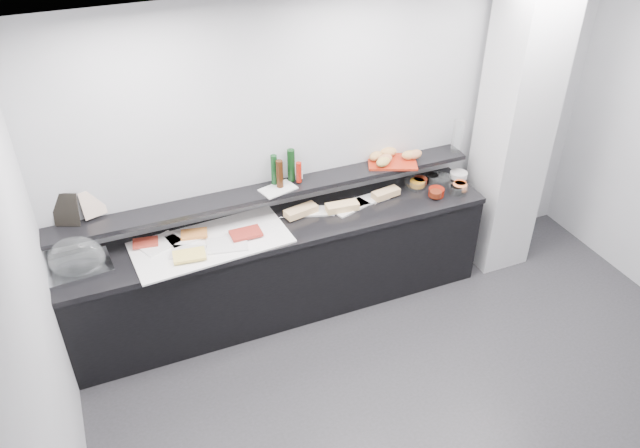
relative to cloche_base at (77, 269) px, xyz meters
name	(u,v)px	position (x,y,z in m)	size (l,w,h in m)	color
ground	(452,426)	(2.30, -1.71, -0.92)	(5.00, 5.00, 0.00)	#2D2D30
back_wall	(344,145)	(2.30, 0.29, 0.43)	(5.00, 0.02, 2.70)	#B9BCC1
ceiling	(519,72)	(2.30, -1.71, 1.78)	(5.00, 5.00, 0.00)	white
column	(513,132)	(3.80, -0.06, 0.43)	(0.50, 0.50, 2.70)	silver
buffet_cabinet	(282,270)	(1.60, -0.01, -0.50)	(3.60, 0.60, 0.85)	black
counter_top	(281,227)	(1.60, -0.01, -0.05)	(3.62, 0.62, 0.05)	black
wall_shelf	(272,191)	(1.60, 0.16, 0.21)	(3.60, 0.25, 0.04)	black
cloche_base	(77,269)	(0.00, 0.00, 0.00)	(0.50, 0.33, 0.04)	#B6B9BD
cloche_dome	(77,258)	(0.02, -0.01, 0.11)	(0.40, 0.27, 0.34)	white
linen_runner	(211,243)	(1.01, -0.04, -0.01)	(1.23, 0.58, 0.01)	white
platter_meat_a	(160,244)	(0.63, 0.08, 0.00)	(0.30, 0.20, 0.01)	white
food_meat_a	(145,242)	(0.53, 0.11, 0.02)	(0.19, 0.12, 0.02)	maroon
platter_salmon	(186,237)	(0.84, 0.08, 0.00)	(0.28, 0.19, 0.01)	white
food_salmon	(194,234)	(0.90, 0.08, 0.02)	(0.21, 0.13, 0.02)	orange
platter_cheese	(188,252)	(0.81, -0.12, 0.00)	(0.26, 0.17, 0.01)	silver
food_cheese	(189,255)	(0.81, -0.19, 0.02)	(0.24, 0.16, 0.02)	#FFE063
platter_meat_b	(227,244)	(1.12, -0.14, 0.00)	(0.31, 0.21, 0.01)	white
food_meat_b	(246,233)	(1.29, -0.07, 0.02)	(0.25, 0.16, 0.02)	maroon
sandwich_plate_left	(314,211)	(1.93, 0.06, -0.01)	(0.34, 0.15, 0.01)	white
sandwich_food_left	(301,211)	(1.81, 0.05, 0.02)	(0.29, 0.11, 0.06)	#E3B477
tongs_left	(288,216)	(1.69, 0.06, 0.00)	(0.01, 0.01, 0.16)	silver
sandwich_plate_mid	(351,207)	(2.24, -0.01, -0.01)	(0.33, 0.14, 0.01)	silver
sandwich_food_mid	(342,207)	(2.16, -0.02, 0.02)	(0.28, 0.11, 0.06)	#E9BE7A
tongs_mid	(340,212)	(2.12, -0.05, 0.00)	(0.01, 0.01, 0.16)	#B8BBC0
sandwich_plate_right	(369,199)	(2.45, 0.05, -0.01)	(0.34, 0.15, 0.01)	white
sandwich_food_right	(386,193)	(2.60, 0.03, 0.02)	(0.25, 0.10, 0.06)	tan
tongs_right	(379,201)	(2.50, -0.02, 0.00)	(0.01, 0.01, 0.16)	silver
bowl_glass_fruit	(415,184)	(2.92, 0.09, 0.02)	(0.19, 0.19, 0.07)	white
fill_glass_fruit	(417,183)	(2.94, 0.07, 0.03)	(0.13, 0.13, 0.05)	orange
bowl_black_jam	(432,178)	(3.12, 0.12, 0.02)	(0.12, 0.12, 0.07)	black
fill_black_jam	(420,181)	(2.99, 0.10, 0.03)	(0.12, 0.12, 0.05)	#55190C
bowl_glass_cream	(440,180)	(3.17, 0.07, 0.02)	(0.21, 0.21, 0.07)	white
fill_glass_cream	(459,175)	(3.37, 0.06, 0.03)	(0.16, 0.16, 0.05)	silver
bowl_red_jam	(436,192)	(3.03, -0.11, 0.02)	(0.14, 0.14, 0.07)	maroon
fill_red_jam	(436,194)	(2.99, -0.15, 0.03)	(0.10, 0.10, 0.05)	#581C0C
bowl_glass_salmon	(458,189)	(3.23, -0.14, 0.02)	(0.16, 0.16, 0.07)	silver
fill_glass_salmon	(460,187)	(3.26, -0.12, 0.03)	(0.13, 0.13, 0.05)	orange
bowl_black_fruit	(456,190)	(3.21, -0.14, 0.02)	(0.11, 0.11, 0.07)	black
fill_black_fruit	(460,184)	(3.28, -0.09, 0.03)	(0.11, 0.11, 0.05)	#DD4F1E
framed_print	(65,210)	(0.02, 0.26, 0.36)	(0.19, 0.02, 0.26)	black
print_art	(93,204)	(0.21, 0.28, 0.36)	(0.17, 0.00, 0.22)	beige
condiment_tray	(278,189)	(1.64, 0.13, 0.24)	(0.29, 0.18, 0.01)	white
bottle_green_a	(274,170)	(1.64, 0.22, 0.37)	(0.05, 0.05, 0.26)	#0F3816
bottle_brown	(280,174)	(1.67, 0.15, 0.36)	(0.06, 0.06, 0.24)	#341909
bottle_green_b	(291,165)	(1.79, 0.22, 0.38)	(0.06, 0.06, 0.28)	black
bottle_hot	(299,172)	(1.84, 0.17, 0.33)	(0.05, 0.05, 0.18)	#A8190C
shaker_salt	(297,176)	(1.84, 0.20, 0.28)	(0.03, 0.03, 0.07)	white
shaker_pepper	(301,175)	(1.87, 0.21, 0.28)	(0.03, 0.03, 0.07)	white
bread_tray	(392,162)	(2.72, 0.18, 0.24)	(0.42, 0.30, 0.02)	#A92812
bread_roll_nw	(376,156)	(2.59, 0.24, 0.29)	(0.14, 0.09, 0.08)	#BD8948
bread_roll_ne	(389,152)	(2.73, 0.27, 0.29)	(0.15, 0.10, 0.08)	tan
bread_roll_s	(383,162)	(2.60, 0.12, 0.29)	(0.15, 0.09, 0.08)	tan
bread_roll_se	(415,154)	(2.92, 0.14, 0.29)	(0.14, 0.09, 0.08)	#B97646
bread_roll_midw	(385,159)	(2.64, 0.16, 0.29)	(0.16, 0.10, 0.08)	#BD7848
bread_roll_mide	(409,155)	(2.87, 0.15, 0.29)	(0.14, 0.09, 0.08)	tan
carafe	(458,136)	(3.37, 0.15, 0.38)	(0.10, 0.10, 0.30)	white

